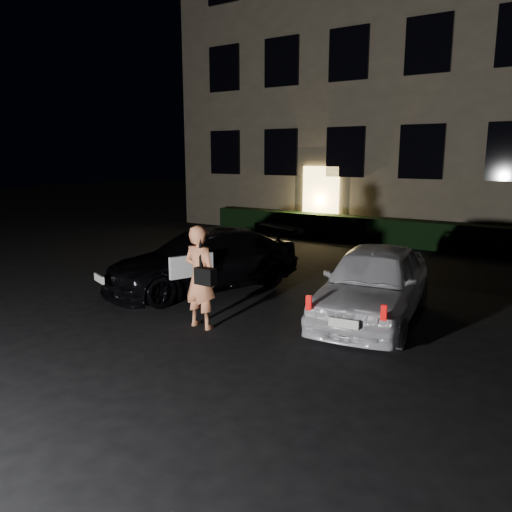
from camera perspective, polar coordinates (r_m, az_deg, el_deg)
The scene contains 6 objects.
ground at distance 7.66m, azimuth -6.17°, elevation -10.85°, with size 80.00×80.00×0.00m, color black.
building at distance 21.14m, azimuth 22.04°, elevation 19.10°, with size 20.00×8.11×12.00m.
hedge at distance 16.75m, azimuth 17.42°, elevation 2.44°, with size 15.00×0.70×0.85m, color black.
sedan at distance 10.97m, azimuth -6.03°, elevation -0.45°, with size 3.26×4.81×1.29m.
hatch at distance 9.16m, azimuth 13.30°, elevation -2.96°, with size 2.11×4.11×1.34m.
man at distance 8.45m, azimuth -6.37°, elevation -2.38°, with size 0.73×0.45×1.77m.
Camera 1 is at (4.58, -5.42, 2.90)m, focal length 35.00 mm.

